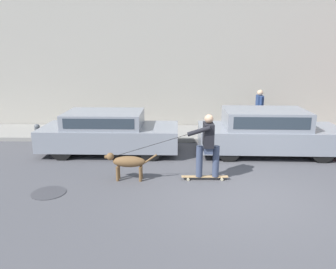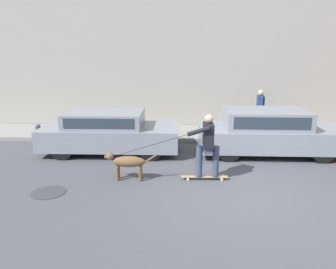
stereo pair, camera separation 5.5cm
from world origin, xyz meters
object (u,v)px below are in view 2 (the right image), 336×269
(fire_hydrant, at_px, (38,133))
(parked_car_1, at_px, (268,132))
(skateboarder, at_px, (207,144))
(dog, at_px, (127,162))
(pedestrian_with_bag, at_px, (260,109))
(parked_car_0, at_px, (109,132))

(fire_hydrant, bearing_deg, parked_car_1, -6.83)
(parked_car_1, distance_m, skateboarder, 2.93)
(dog, distance_m, pedestrian_with_bag, 6.12)
(dog, height_order, fire_hydrant, dog)
(fire_hydrant, bearing_deg, skateboarder, -29.29)
(skateboarder, height_order, pedestrian_with_bag, pedestrian_with_bag)
(parked_car_1, relative_size, dog, 3.35)
(parked_car_1, height_order, skateboarder, skateboarder)
(parked_car_1, height_order, dog, parked_car_1)
(parked_car_0, relative_size, pedestrian_with_bag, 2.65)
(pedestrian_with_bag, height_order, fire_hydrant, pedestrian_with_bag)
(parked_car_1, distance_m, fire_hydrant, 7.43)
(parked_car_0, relative_size, dog, 3.26)
(dog, bearing_deg, parked_car_0, -66.83)
(parked_car_1, bearing_deg, pedestrian_with_bag, 84.27)
(parked_car_1, relative_size, pedestrian_with_bag, 2.73)
(skateboarder, bearing_deg, pedestrian_with_bag, -118.69)
(dog, bearing_deg, fire_hydrant, -40.39)
(skateboarder, relative_size, pedestrian_with_bag, 1.84)
(skateboarder, xyz_separation_m, pedestrian_with_bag, (2.26, 4.39, 0.08))
(parked_car_0, distance_m, parked_car_1, 4.79)
(parked_car_0, height_order, skateboarder, skateboarder)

